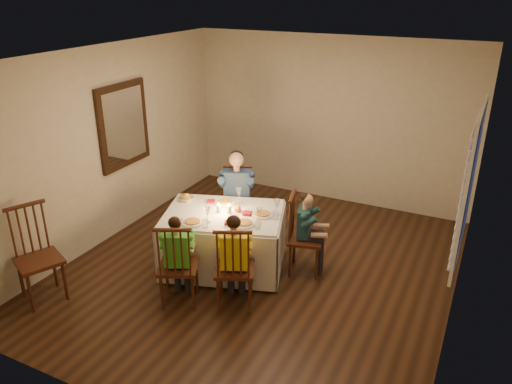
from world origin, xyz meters
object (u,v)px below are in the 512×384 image
at_px(dining_table, 224,229).
at_px(chair_near_left, 181,301).
at_px(chair_end, 304,271).
at_px(chair_extra, 47,298).
at_px(chair_adult, 238,238).
at_px(child_yellow, 235,304).
at_px(child_green, 181,301).
at_px(serving_bowl, 186,199).
at_px(chair_near_right, 235,304).
at_px(child_teal, 304,271).
at_px(adult, 238,238).

bearing_deg(dining_table, chair_near_left, -113.62).
height_order(chair_end, chair_extra, chair_extra).
relative_size(chair_near_left, chair_end, 1.00).
relative_size(dining_table, chair_adult, 1.66).
bearing_deg(child_yellow, child_green, -2.94).
relative_size(chair_near_left, chair_extra, 0.92).
bearing_deg(serving_bowl, chair_extra, -118.68).
relative_size(dining_table, chair_near_right, 1.66).
bearing_deg(chair_near_left, child_yellow, 176.00).
xyz_separation_m(chair_near_right, chair_extra, (-1.98, -0.86, 0.00)).
xyz_separation_m(chair_adult, child_yellow, (0.71, -1.38, 0.00)).
bearing_deg(chair_near_left, serving_bowl, -86.97).
height_order(chair_end, child_green, child_green).
relative_size(chair_near_right, chair_end, 1.00).
distance_m(child_green, child_teal, 1.59).
bearing_deg(chair_adult, child_yellow, -85.97).
relative_size(dining_table, adult, 1.33).
height_order(dining_table, chair_end, dining_table).
bearing_deg(dining_table, child_green, -113.62).
distance_m(chair_extra, child_green, 1.54).
bearing_deg(child_green, serving_bowl, -86.97).
distance_m(dining_table, chair_extra, 2.17).
xyz_separation_m(chair_near_right, child_green, (-0.58, -0.23, 0.00)).
bearing_deg(chair_near_right, child_teal, -138.53).
bearing_deg(child_green, chair_near_right, 176.00).
bearing_deg(chair_near_left, chair_near_right, 176.00).
distance_m(chair_near_right, chair_end, 1.08).
distance_m(chair_adult, serving_bowl, 1.08).
xyz_separation_m(chair_near_right, child_yellow, (0.00, 0.00, 0.00)).
bearing_deg(chair_near_left, dining_table, -120.71).
bearing_deg(chair_extra, chair_adult, -4.66).
relative_size(chair_adult, child_green, 0.95).
relative_size(chair_adult, child_teal, 0.98).
bearing_deg(chair_extra, chair_near_left, -40.96).
relative_size(chair_adult, chair_near_left, 1.00).
xyz_separation_m(chair_end, child_teal, (0.00, 0.00, 0.00)).
distance_m(dining_table, child_green, 1.02).
bearing_deg(serving_bowl, chair_end, 8.99).
relative_size(dining_table, child_yellow, 1.52).
xyz_separation_m(chair_near_left, chair_extra, (-1.41, -0.63, 0.00)).
distance_m(dining_table, chair_adult, 0.94).
bearing_deg(chair_end, dining_table, 96.80).
height_order(dining_table, chair_near_right, dining_table).
distance_m(dining_table, serving_bowl, 0.66).
height_order(dining_table, child_green, dining_table).
bearing_deg(adult, chair_adult, 0.00).
relative_size(chair_adult, serving_bowl, 5.25).
distance_m(dining_table, chair_near_right, 0.97).
distance_m(chair_adult, child_teal, 1.21).
bearing_deg(adult, dining_table, -97.26).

